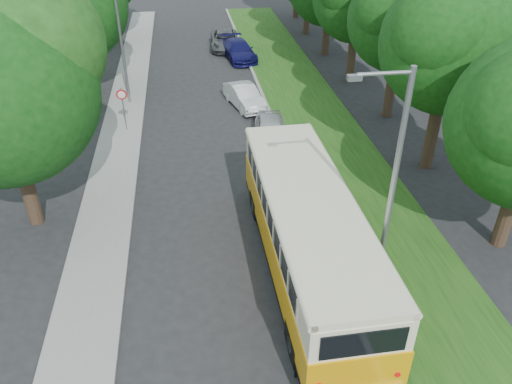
{
  "coord_description": "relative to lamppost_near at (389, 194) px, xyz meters",
  "views": [
    {
      "loc": [
        -1.11,
        -13.46,
        11.84
      ],
      "look_at": [
        1.23,
        2.59,
        1.5
      ],
      "focal_mm": 35.0,
      "sensor_mm": 36.0,
      "label": 1
    }
  ],
  "objects": [
    {
      "name": "ground",
      "position": [
        -4.21,
        2.5,
        -4.37
      ],
      "size": [
        120.0,
        120.0,
        0.0
      ],
      "primitive_type": "plane",
      "color": "#242427",
      "rests_on": "ground"
    },
    {
      "name": "curb",
      "position": [
        -0.61,
        7.5,
        -4.29
      ],
      "size": [
        0.2,
        70.0,
        0.15
      ],
      "primitive_type": "cube",
      "color": "gray",
      "rests_on": "ground"
    },
    {
      "name": "grass_verge",
      "position": [
        1.74,
        7.5,
        -4.3
      ],
      "size": [
        4.5,
        70.0,
        0.13
      ],
      "primitive_type": "cube",
      "color": "#1E4813",
      "rests_on": "ground"
    },
    {
      "name": "sidewalk",
      "position": [
        -9.01,
        7.5,
        -4.31
      ],
      "size": [
        2.2,
        70.0,
        0.12
      ],
      "primitive_type": "cube",
      "color": "gray",
      "rests_on": "ground"
    },
    {
      "name": "lamppost_near",
      "position": [
        0.0,
        0.0,
        0.0
      ],
      "size": [
        1.71,
        0.16,
        8.0
      ],
      "color": "gray",
      "rests_on": "ground"
    },
    {
      "name": "lamppost_far",
      "position": [
        -8.91,
        18.5,
        -0.25
      ],
      "size": [
        1.71,
        0.16,
        7.5
      ],
      "color": "gray",
      "rests_on": "ground"
    },
    {
      "name": "warning_sign",
      "position": [
        -8.71,
        14.48,
        -2.66
      ],
      "size": [
        0.56,
        0.1,
        2.5
      ],
      "color": "gray",
      "rests_on": "ground"
    },
    {
      "name": "vintage_bus",
      "position": [
        -1.67,
        2.0,
        -2.74
      ],
      "size": [
        2.91,
        10.97,
        3.25
      ],
      "primitive_type": null,
      "rotation": [
        0.0,
        0.0,
        0.01
      ],
      "color": "#FFAA08",
      "rests_on": "ground"
    },
    {
      "name": "car_silver",
      "position": [
        -1.21,
        12.1,
        -3.68
      ],
      "size": [
        2.17,
        4.23,
        1.38
      ],
      "primitive_type": "imported",
      "rotation": [
        0.0,
        0.0,
        -0.14
      ],
      "color": "silver",
      "rests_on": "ground"
    },
    {
      "name": "car_white",
      "position": [
        -1.92,
        17.05,
        -3.72
      ],
      "size": [
        2.34,
        4.16,
        1.3
      ],
      "primitive_type": "imported",
      "rotation": [
        0.0,
        0.0,
        0.26
      ],
      "color": "white",
      "rests_on": "ground"
    },
    {
      "name": "car_blue",
      "position": [
        -1.21,
        26.22,
        -3.68
      ],
      "size": [
        2.65,
        5.01,
        1.39
      ],
      "primitive_type": "imported",
      "rotation": [
        0.0,
        0.0,
        0.15
      ],
      "color": "navy",
      "rests_on": "ground"
    },
    {
      "name": "car_grey",
      "position": [
        -1.98,
        29.12,
        -3.7
      ],
      "size": [
        2.44,
        4.89,
        1.33
      ],
      "primitive_type": "imported",
      "rotation": [
        0.0,
        0.0,
        -0.05
      ],
      "color": "#55585D",
      "rests_on": "ground"
    }
  ]
}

